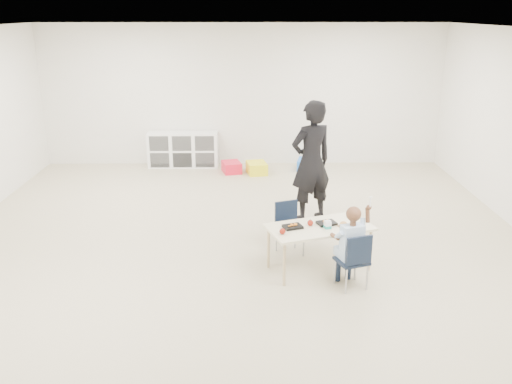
{
  "coord_description": "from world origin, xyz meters",
  "views": [
    {
      "loc": [
        0.13,
        -6.37,
        3.03
      ],
      "look_at": [
        0.22,
        0.09,
        0.85
      ],
      "focal_mm": 38.0,
      "sensor_mm": 36.0,
      "label": 1
    }
  ],
  "objects_px": {
    "cubby_shelf": "(183,149)",
    "chair_near": "(352,260)",
    "table": "(319,247)",
    "adult": "(311,162)",
    "child": "(353,244)"
  },
  "relations": [
    {
      "from": "chair_near",
      "to": "cubby_shelf",
      "type": "height_order",
      "value": "cubby_shelf"
    },
    {
      "from": "chair_near",
      "to": "child",
      "type": "bearing_deg",
      "value": 0.0
    },
    {
      "from": "cubby_shelf",
      "to": "chair_near",
      "type": "bearing_deg",
      "value": -63.96
    },
    {
      "from": "chair_near",
      "to": "table",
      "type": "bearing_deg",
      "value": 105.8
    },
    {
      "from": "table",
      "to": "chair_near",
      "type": "bearing_deg",
      "value": -74.2
    },
    {
      "from": "table",
      "to": "chair_near",
      "type": "height_order",
      "value": "chair_near"
    },
    {
      "from": "chair_near",
      "to": "adult",
      "type": "height_order",
      "value": "adult"
    },
    {
      "from": "table",
      "to": "cubby_shelf",
      "type": "height_order",
      "value": "cubby_shelf"
    },
    {
      "from": "table",
      "to": "chair_near",
      "type": "relative_size",
      "value": 2.02
    },
    {
      "from": "chair_near",
      "to": "adult",
      "type": "relative_size",
      "value": 0.38
    },
    {
      "from": "child",
      "to": "cubby_shelf",
      "type": "bearing_deg",
      "value": 96.8
    },
    {
      "from": "table",
      "to": "cubby_shelf",
      "type": "xyz_separation_m",
      "value": [
        -2.17,
        4.64,
        0.06
      ]
    },
    {
      "from": "table",
      "to": "cubby_shelf",
      "type": "bearing_deg",
      "value": 95.84
    },
    {
      "from": "adult",
      "to": "chair_near",
      "type": "bearing_deg",
      "value": 70.56
    },
    {
      "from": "chair_near",
      "to": "cubby_shelf",
      "type": "bearing_deg",
      "value": 96.8
    }
  ]
}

